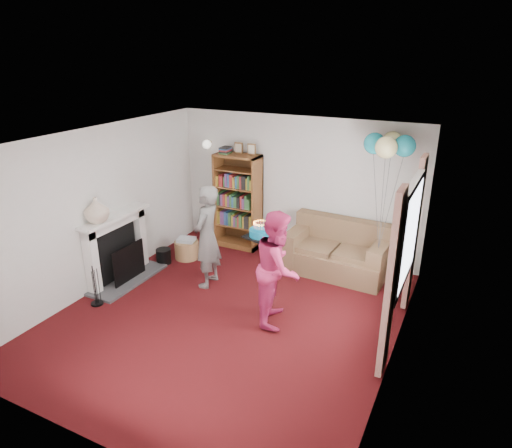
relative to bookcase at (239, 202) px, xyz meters
The scene contains 16 objects.
ground 2.68m from the bookcase, 65.35° to the right, with size 5.00×5.00×0.00m, color black.
wall_back 1.14m from the bookcase, 11.26° to the left, with size 4.50×0.02×2.50m, color silver.
wall_left 2.62m from the bookcase, 117.64° to the right, with size 0.02×5.00×2.50m, color silver.
wall_right 4.05m from the bookcase, 34.75° to the right, with size 0.02×5.00×2.50m, color silver.
ceiling 3.01m from the bookcase, 65.35° to the right, with size 4.50×5.00×0.01m, color white.
fireplace 2.38m from the bookcase, 116.09° to the right, with size 0.55×1.80×1.12m.
window_bay 3.69m from the bookcase, 27.54° to the right, with size 0.14×2.02×2.20m.
wall_sconce 1.22m from the bookcase, behind, with size 0.16×0.23×0.16m.
bookcase is the anchor object (origin of this frame).
sofa 2.10m from the bookcase, ahead, with size 1.66×0.88×0.88m.
wicker_basket 1.30m from the bookcase, 121.15° to the right, with size 0.43×0.43×0.38m.
person_striped 1.63m from the bookcase, 79.19° to the right, with size 0.60×0.39×1.64m, color black.
person_magenta 2.66m from the bookcase, 50.09° to the right, with size 0.78×0.61×1.60m, color #B82455.
birthday_cake 2.21m from the bookcase, 53.19° to the right, with size 0.40×0.40×0.22m.
balloons 3.00m from the bookcase, ahead, with size 0.76×0.76×1.72m.
mantel_vase 2.71m from the bookcase, 113.49° to the right, with size 0.37×0.37×0.38m, color beige.
Camera 1 is at (2.84, -4.80, 3.56)m, focal length 32.00 mm.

